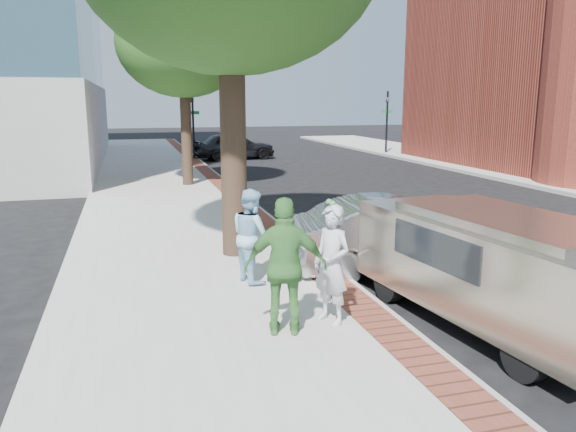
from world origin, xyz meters
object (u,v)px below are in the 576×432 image
object	(u,v)px
person_green	(286,267)
bg_car	(234,146)
parking_meter	(331,224)
person_gray	(332,265)
person_officer	(252,235)
van	(484,262)
sedan_silver	(401,235)

from	to	relation	value
person_green	bg_car	distance (m)	24.58
parking_meter	person_green	xyz separation A→B (m)	(-1.33, -1.88, -0.11)
person_gray	person_officer	world-z (taller)	person_gray
person_officer	van	size ratio (longest dim) A/B	0.34
person_green	person_officer	bearing A→B (deg)	-75.89
parking_meter	bg_car	xyz separation A→B (m)	(2.51, 22.40, -0.44)
parking_meter	van	world-z (taller)	van
person_green	van	size ratio (longest dim) A/B	0.39
person_green	bg_car	size ratio (longest dim) A/B	0.42
bg_car	van	bearing A→B (deg)	171.43
van	person_gray	bearing A→B (deg)	165.96
parking_meter	bg_car	bearing A→B (deg)	83.61
person_officer	bg_car	size ratio (longest dim) A/B	0.37
parking_meter	person_gray	size ratio (longest dim) A/B	0.86
bg_car	van	world-z (taller)	van
person_green	sedan_silver	distance (m)	4.00
parking_meter	van	size ratio (longest dim) A/B	0.30
person_gray	van	world-z (taller)	person_gray
parking_meter	person_gray	xyz separation A→B (m)	(-0.60, -1.69, -0.20)
parking_meter	person_green	world-z (taller)	person_green
van	person_green	bearing A→B (deg)	171.23
sedan_silver	person_green	bearing A→B (deg)	135.04
person_gray	van	bearing A→B (deg)	57.03
sedan_silver	van	size ratio (longest dim) A/B	0.91
person_green	sedan_silver	xyz separation A→B (m)	(3.04, 2.57, -0.37)
person_gray	sedan_silver	bearing A→B (deg)	109.79
person_gray	sedan_silver	world-z (taller)	person_gray
parking_meter	bg_car	size ratio (longest dim) A/B	0.33
sedan_silver	person_gray	bearing A→B (deg)	140.64
person_green	sedan_silver	bearing A→B (deg)	-124.55
person_gray	parking_meter	bearing A→B (deg)	134.34
van	sedan_silver	bearing A→B (deg)	82.46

